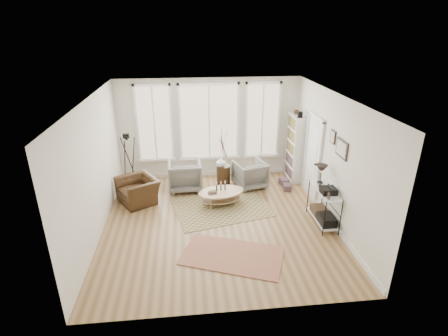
{
  "coord_description": "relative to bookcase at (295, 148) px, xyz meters",
  "views": [
    {
      "loc": [
        -0.62,
        -6.99,
        4.3
      ],
      "look_at": [
        0.2,
        0.6,
        1.1
      ],
      "focal_mm": 28.0,
      "sensor_mm": 36.0,
      "label": 1
    }
  ],
  "objects": [
    {
      "name": "tripod_camera",
      "position": [
        -4.68,
        -0.18,
        -0.23
      ],
      "size": [
        0.56,
        0.56,
        1.58
      ],
      "color": "black",
      "rests_on": "ground"
    },
    {
      "name": "low_shelf",
      "position": [
        -0.06,
        -2.52,
        -0.44
      ],
      "size": [
        0.38,
        1.08,
        1.3
      ],
      "color": "white",
      "rests_on": "ground"
    },
    {
      "name": "book_stack_far",
      "position": [
        -0.39,
        -0.76,
        -0.87
      ],
      "size": [
        0.22,
        0.27,
        0.17
      ],
      "primitive_type": "cube",
      "rotation": [
        0.0,
        0.0,
        -0.07
      ],
      "color": "brown",
      "rests_on": "ground"
    },
    {
      "name": "accent_chair",
      "position": [
        -4.39,
        -1.01,
        -0.63
      ],
      "size": [
        1.29,
        1.25,
        0.64
      ],
      "primitive_type": "imported",
      "rotation": [
        0.0,
        0.0,
        -1.02
      ],
      "color": "#3A2615",
      "rests_on": "ground"
    },
    {
      "name": "rug_main",
      "position": [
        -2.3,
        -1.55,
        -0.95
      ],
      "size": [
        2.61,
        2.19,
        0.01
      ],
      "primitive_type": "cube",
      "rotation": [
        0.0,
        0.0,
        0.23
      ],
      "color": "brown",
      "rests_on": "ground"
    },
    {
      "name": "bookcase",
      "position": [
        0.0,
        0.0,
        0.0
      ],
      "size": [
        0.31,
        0.85,
        2.06
      ],
      "color": "white",
      "rests_on": "ground"
    },
    {
      "name": "rug_runner",
      "position": [
        -2.28,
        -3.55,
        -0.94
      ],
      "size": [
        2.22,
        1.73,
        0.01
      ],
      "primitive_type": "cube",
      "rotation": [
        0.0,
        0.0,
        -0.37
      ],
      "color": "maroon",
      "rests_on": "ground"
    },
    {
      "name": "coffee_table",
      "position": [
        -2.29,
        -1.39,
        -0.67
      ],
      "size": [
        1.28,
        0.96,
        0.53
      ],
      "color": "tan",
      "rests_on": "ground"
    },
    {
      "name": "side_table",
      "position": [
        -2.1,
        -0.23,
        -0.17
      ],
      "size": [
        0.39,
        0.39,
        1.63
      ],
      "color": "#3A2615",
      "rests_on": "ground"
    },
    {
      "name": "armchair_right",
      "position": [
        -1.38,
        -0.43,
        -0.58
      ],
      "size": [
        1.0,
        1.01,
        0.75
      ],
      "primitive_type": "imported",
      "rotation": [
        0.0,
        0.0,
        3.42
      ],
      "color": "slate",
      "rests_on": "ground"
    },
    {
      "name": "door",
      "position": [
        0.13,
        -1.08,
        0.17
      ],
      "size": [
        0.09,
        1.06,
        2.22
      ],
      "color": "white",
      "rests_on": "ground"
    },
    {
      "name": "armchair_left",
      "position": [
        -3.18,
        -0.39,
        -0.55
      ],
      "size": [
        0.9,
        0.93,
        0.82
      ],
      "primitive_type": "imported",
      "rotation": [
        0.0,
        0.0,
        3.17
      ],
      "color": "slate",
      "rests_on": "ground"
    },
    {
      "name": "vase",
      "position": [
        -2.17,
        -0.28,
        -0.24
      ],
      "size": [
        0.31,
        0.31,
        0.27
      ],
      "primitive_type": "imported",
      "rotation": [
        0.0,
        0.0,
        0.21
      ],
      "color": "silver",
      "rests_on": "side_table"
    },
    {
      "name": "wall_art",
      "position": [
        0.14,
        -2.49,
        0.92
      ],
      "size": [
        0.04,
        0.88,
        0.44
      ],
      "color": "black",
      "rests_on": "ground"
    },
    {
      "name": "bay_window",
      "position": [
        -2.44,
        0.49,
        0.65
      ],
      "size": [
        4.14,
        0.12,
        2.24
      ],
      "color": "tan",
      "rests_on": "ground"
    },
    {
      "name": "book_stack_near",
      "position": [
        -0.39,
        -0.43,
        -0.87
      ],
      "size": [
        0.28,
        0.32,
        0.18
      ],
      "primitive_type": "cube",
      "rotation": [
        0.0,
        0.0,
        0.22
      ],
      "color": "brown",
      "rests_on": "ground"
    },
    {
      "name": "room",
      "position": [
        -2.42,
        -2.2,
        0.47
      ],
      "size": [
        5.5,
        5.54,
        2.9
      ],
      "color": "#99764C",
      "rests_on": "ground"
    }
  ]
}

